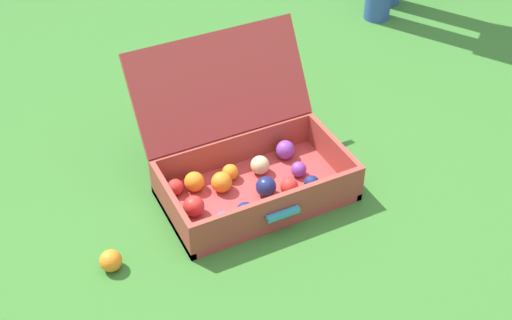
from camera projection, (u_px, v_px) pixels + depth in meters
The scene contains 3 objects.
ground_plane at pixel (249, 216), 2.17m from camera, with size 16.00×16.00×0.00m, color #336B28.
open_suitcase at pixel (245, 161), 2.22m from camera, with size 0.60×0.55×0.44m.
stray_ball_on_grass at pixel (111, 261), 1.97m from camera, with size 0.07×0.07×0.07m, color orange.
Camera 1 is at (-0.68, -1.41, 1.51)m, focal length 47.64 mm.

